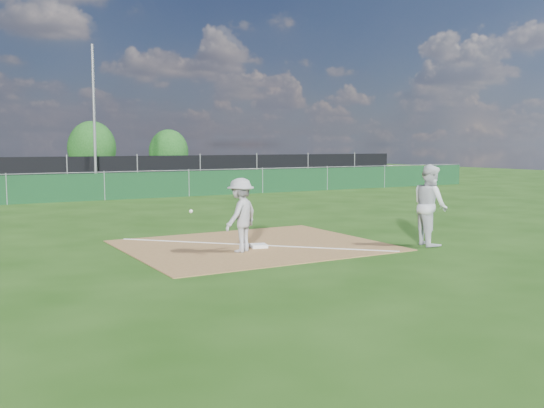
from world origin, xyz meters
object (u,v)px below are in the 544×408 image
(play_at_first, at_px, (241,215))
(first_base, at_px, (259,246))
(car_right, at_px, (101,173))
(tree_mid, at_px, (92,148))
(tree_right, at_px, (169,152))
(light_pole, at_px, (94,117))
(car_mid, at_px, (24,174))
(runner, at_px, (430,205))

(play_at_first, bearing_deg, first_base, 24.26)
(play_at_first, bearing_deg, car_right, 82.14)
(tree_mid, relative_size, tree_right, 1.16)
(first_base, relative_size, play_at_first, 0.20)
(light_pole, height_order, car_right, light_pole)
(tree_mid, bearing_deg, car_mid, -126.67)
(tree_mid, height_order, tree_right, tree_mid)
(tree_mid, xyz_separation_m, tree_right, (5.69, -1.16, -0.30))
(runner, relative_size, tree_right, 0.54)
(play_at_first, distance_m, runner, 4.67)
(play_at_first, xyz_separation_m, car_mid, (-1.06, 26.54, -0.16))
(first_base, relative_size, tree_right, 0.10)
(light_pole, distance_m, first_base, 22.47)
(play_at_first, height_order, car_mid, play_at_first)
(first_base, relative_size, car_right, 0.09)
(light_pole, relative_size, car_mid, 1.89)
(car_right, bearing_deg, car_mid, 97.03)
(car_right, bearing_deg, runner, 174.59)
(light_pole, height_order, tree_mid, light_pole)
(runner, xyz_separation_m, car_mid, (-5.51, 27.97, -0.28))
(car_mid, relative_size, car_right, 1.03)
(runner, height_order, car_mid, runner)
(first_base, bearing_deg, play_at_first, -155.74)
(play_at_first, relative_size, tree_right, 0.52)
(first_base, xyz_separation_m, car_right, (3.21, 27.45, 0.55))
(light_pole, xyz_separation_m, car_mid, (-3.23, 4.19, -3.29))
(light_pole, height_order, car_mid, light_pole)
(light_pole, relative_size, runner, 4.04)
(light_pole, bearing_deg, play_at_first, -95.54)
(light_pole, distance_m, car_right, 6.57)
(first_base, distance_m, play_at_first, 1.05)
(first_base, distance_m, tree_mid, 34.55)
(light_pole, distance_m, car_mid, 6.23)
(runner, relative_size, tree_mid, 0.47)
(car_mid, bearing_deg, first_base, 160.41)
(light_pole, xyz_separation_m, first_base, (-1.55, -22.07, -3.94))
(car_right, distance_m, tree_mid, 7.03)
(first_base, bearing_deg, tree_right, 73.27)
(light_pole, xyz_separation_m, play_at_first, (-2.17, -22.35, -3.14))
(car_right, bearing_deg, play_at_first, 165.51)
(play_at_first, bearing_deg, tree_mid, 81.97)
(play_at_first, distance_m, tree_right, 34.98)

